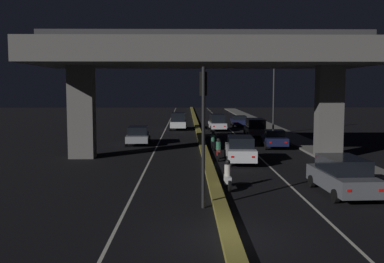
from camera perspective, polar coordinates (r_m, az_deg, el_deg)
ground_plane at (r=15.11m, az=4.68°, el=-13.31°), size 200.00×200.00×0.00m
lane_line_left_inner at (r=49.54m, az=-3.61°, el=-0.14°), size 0.12×126.00×0.00m
lane_line_right_inner at (r=49.75m, az=5.25°, el=-0.13°), size 0.12×126.00×0.00m
median_divider at (r=49.49m, az=0.83°, el=-0.01°), size 0.58×126.00×0.23m
sidewalk_right at (r=43.75m, az=12.88°, el=-0.92°), size 2.51×126.00×0.16m
elevated_overpass at (r=31.41m, az=1.79°, el=9.32°), size 23.43×9.59×8.90m
traffic_light_left_of_median at (r=18.07m, az=1.45°, el=2.36°), size 0.30×0.49×5.72m
street_lamp at (r=48.77m, az=10.01°, el=5.08°), size 2.09×0.32×7.74m
car_grey_lead at (r=21.83m, az=18.57°, el=-5.29°), size 2.23×4.76×1.73m
car_white_second at (r=29.63m, az=6.14°, el=-2.24°), size 2.13×4.63×1.72m
car_dark_blue_third at (r=37.40m, az=10.40°, el=-0.90°), size 1.99×4.04×1.48m
car_grey_fourth at (r=45.52m, az=8.06°, el=0.54°), size 2.18×4.77×1.82m
car_white_fifth at (r=52.01m, az=3.21°, el=1.22°), size 2.04×4.34×1.88m
car_dark_blue_sixth at (r=58.09m, az=6.01°, el=1.39°), size 2.10×4.60×1.37m
car_silver_lead_oncoming at (r=39.48m, az=-6.86°, el=-0.42°), size 2.17×4.70×1.55m
car_white_second_oncoming at (r=52.90m, az=-1.75°, el=1.37°), size 1.99×4.22×2.02m
motorcycle_white_filtering_near at (r=21.87m, az=4.56°, el=-5.72°), size 0.34×1.78×1.44m
motorcycle_red_filtering_mid at (r=30.54m, az=3.36°, el=-2.47°), size 0.34×1.84×1.51m
motorcycle_black_filtering_far at (r=35.84m, az=2.70°, el=-1.31°), size 0.34×1.77×1.44m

